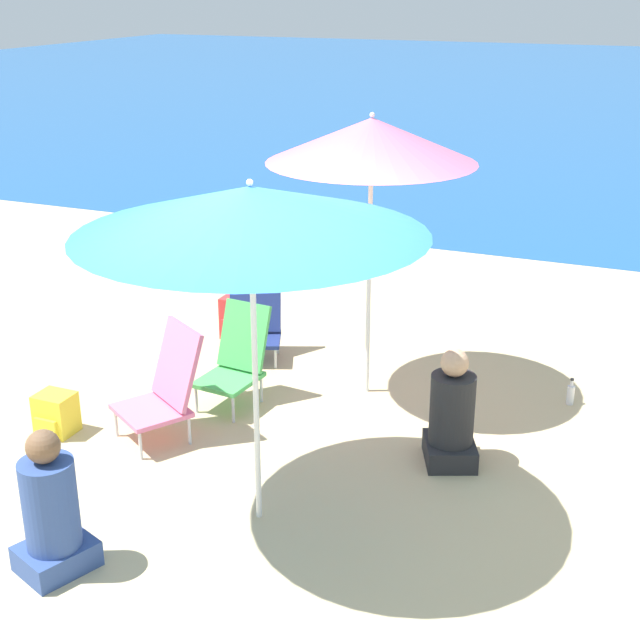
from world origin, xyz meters
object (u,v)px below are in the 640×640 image
beach_chair_navy (255,317)px  backpack_yellow (56,414)px  backpack_red (235,318)px  beach_umbrella_pink (372,141)px  beach_umbrella_blue (251,211)px  person_seated_near (51,514)px  water_bottle (571,394)px  beach_chair_pink (165,385)px  beach_chair_green (237,357)px  seagull (231,248)px  person_seated_far (452,417)px

beach_chair_navy → backpack_yellow: (-0.73, -1.93, -0.22)m
beach_chair_navy → backpack_red: size_ratio=1.95×
beach_chair_navy → backpack_red: 0.53m
beach_umbrella_pink → beach_umbrella_blue: beach_umbrella_pink is taller
person_seated_near → water_bottle: 4.20m
beach_chair_pink → water_bottle: beach_chair_pink is taller
backpack_red → beach_chair_navy: bearing=-40.2°
beach_umbrella_blue → beach_chair_pink: (-1.12, 0.72, -1.60)m
beach_umbrella_blue → backpack_yellow: beach_umbrella_blue is taller
beach_umbrella_blue → water_bottle: beach_umbrella_blue is taller
beach_umbrella_blue → beach_chair_green: 2.36m
backpack_yellow → seagull: (-0.91, 4.51, -0.02)m
beach_umbrella_blue → beach_chair_green: (-0.91, 1.44, -1.63)m
beach_chair_navy → beach_chair_pink: bearing=-109.6°
beach_chair_green → backpack_red: (-0.67, 1.23, -0.19)m
water_bottle → beach_chair_navy: bearing=-178.3°
beach_umbrella_blue → backpack_red: bearing=120.6°
backpack_yellow → person_seated_far: bearing=14.3°
water_bottle → beach_chair_pink: bearing=-147.9°
beach_umbrella_blue → beach_chair_pink: size_ratio=2.56×
beach_umbrella_pink → person_seated_far: size_ratio=2.66×
person_seated_far → backpack_yellow: size_ratio=2.72×
person_seated_near → water_bottle: person_seated_near is taller
person_seated_far → beach_umbrella_blue: bearing=-152.2°
backpack_red → backpack_yellow: (-0.35, -2.25, -0.04)m
beach_chair_green → beach_chair_pink: beach_chair_pink is taller
beach_umbrella_blue → backpack_yellow: bearing=167.6°
person_seated_far → backpack_yellow: 2.98m
beach_chair_pink → beach_umbrella_pink: bearing=81.4°
beach_chair_navy → seagull: bearing=100.1°
beach_umbrella_pink → person_seated_near: size_ratio=2.55×
beach_umbrella_pink → seagull: size_ratio=8.60×
seagull → beach_umbrella_pink: bearing=-45.7°
person_seated_far → seagull: bearing=112.1°
backpack_yellow → beach_chair_green: bearing=44.8°
beach_chair_green → backpack_yellow: beach_chair_green is taller
beach_umbrella_pink → backpack_yellow: 3.18m
beach_chair_green → backpack_red: size_ratio=1.96×
beach_umbrella_pink → beach_chair_pink: bearing=-130.5°
beach_umbrella_pink → beach_chair_green: bearing=-147.0°
beach_chair_green → seagull: 4.00m
beach_umbrella_pink → backpack_yellow: (-1.93, -1.61, -1.94)m
beach_chair_navy → backpack_red: bearing=117.6°
beach_umbrella_blue → beach_chair_pink: bearing=147.5°
backpack_red → water_bottle: 3.21m
beach_umbrella_pink → beach_chair_pink: (-1.12, -1.32, -1.68)m
person_seated_near → seagull: bearing=129.8°
beach_chair_pink → backpack_red: beach_chair_pink is taller
beach_umbrella_blue → water_bottle: bearing=56.4°
beach_chair_green → seagull: size_ratio=2.99×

